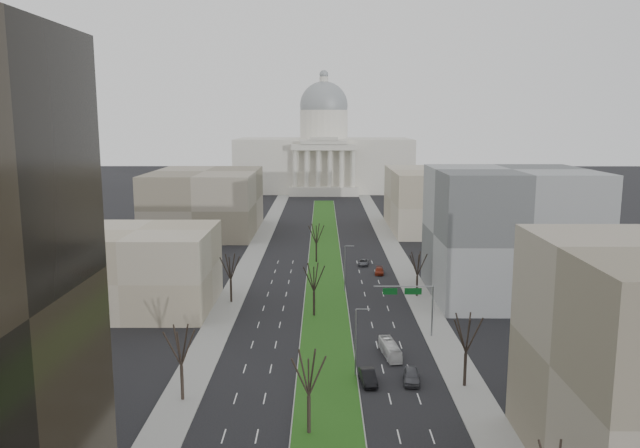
{
  "coord_description": "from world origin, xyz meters",
  "views": [
    {
      "loc": [
        -0.58,
        -21.51,
        33.06
      ],
      "look_at": [
        -1.09,
        105.05,
        11.65
      ],
      "focal_mm": 35.0,
      "sensor_mm": 36.0,
      "label": 1
    }
  ],
  "objects_px": {
    "car_grey_far": "(364,262)",
    "box_van": "(390,349)",
    "car_red": "(379,271)",
    "car_black": "(368,377)",
    "car_grey_near": "(411,376)"
  },
  "relations": [
    {
      "from": "car_grey_far",
      "to": "box_van",
      "type": "height_order",
      "value": "box_van"
    },
    {
      "from": "car_red",
      "to": "box_van",
      "type": "bearing_deg",
      "value": -88.19
    },
    {
      "from": "car_black",
      "to": "car_grey_near",
      "type": "bearing_deg",
      "value": -2.33
    },
    {
      "from": "car_red",
      "to": "box_van",
      "type": "distance_m",
      "value": 47.28
    },
    {
      "from": "car_black",
      "to": "box_van",
      "type": "relative_size",
      "value": 0.68
    },
    {
      "from": "car_black",
      "to": "car_grey_far",
      "type": "height_order",
      "value": "car_black"
    },
    {
      "from": "car_grey_near",
      "to": "car_black",
      "type": "relative_size",
      "value": 0.98
    },
    {
      "from": "car_grey_near",
      "to": "car_red",
      "type": "height_order",
      "value": "car_grey_near"
    },
    {
      "from": "car_red",
      "to": "box_van",
      "type": "relative_size",
      "value": 0.61
    },
    {
      "from": "car_black",
      "to": "car_grey_far",
      "type": "relative_size",
      "value": 1.1
    },
    {
      "from": "car_grey_near",
      "to": "box_van",
      "type": "xyz_separation_m",
      "value": [
        -1.78,
        8.77,
        0.2
      ]
    },
    {
      "from": "car_red",
      "to": "car_grey_far",
      "type": "relative_size",
      "value": 0.98
    },
    {
      "from": "car_grey_far",
      "to": "car_red",
      "type": "bearing_deg",
      "value": -62.94
    },
    {
      "from": "box_van",
      "to": "car_red",
      "type": "bearing_deg",
      "value": 79.36
    },
    {
      "from": "car_black",
      "to": "car_grey_far",
      "type": "bearing_deg",
      "value": 81.09
    }
  ]
}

